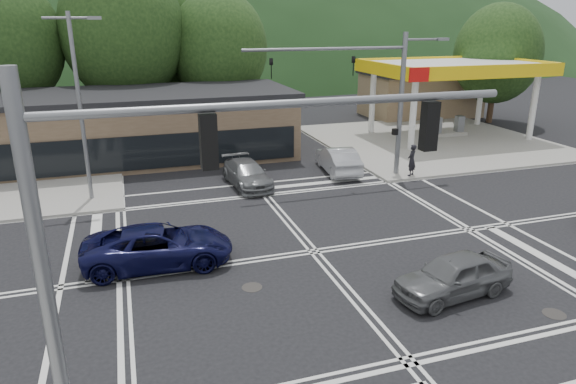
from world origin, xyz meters
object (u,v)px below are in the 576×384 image
object	(u,v)px
car_grey_center	(453,276)
car_queue_a	(338,160)
car_northbound	(247,174)
pedestrian	(412,160)
car_queue_b	(233,131)
car_blue_west	(158,246)

from	to	relation	value
car_grey_center	car_queue_a	distance (m)	14.49
car_northbound	pedestrian	world-z (taller)	pedestrian
car_northbound	car_grey_center	bearing A→B (deg)	-79.18
car_grey_center	car_queue_b	size ratio (longest dim) A/B	0.85
car_blue_west	car_northbound	size ratio (longest dim) A/B	1.17
car_queue_b	car_northbound	xyz separation A→B (m)	(-1.50, -10.56, -0.16)
car_blue_west	car_queue_b	distance (m)	20.05
car_blue_west	car_grey_center	size ratio (longest dim) A/B	1.31
car_queue_b	pedestrian	distance (m)	14.34
car_queue_a	car_queue_b	world-z (taller)	car_queue_b
pedestrian	car_grey_center	bearing A→B (deg)	29.74
car_blue_west	pedestrian	bearing A→B (deg)	-61.49
car_queue_b	pedestrian	world-z (taller)	pedestrian
car_grey_center	car_queue_a	size ratio (longest dim) A/B	0.88
car_queue_b	car_grey_center	bearing A→B (deg)	102.14
car_queue_b	car_northbound	size ratio (longest dim) A/B	1.05
car_blue_west	car_queue_a	bearing A→B (deg)	-46.91
car_blue_west	car_northbound	xyz separation A→B (m)	(5.34, 8.28, -0.08)
car_northbound	pedestrian	bearing A→B (deg)	-13.56
car_queue_a	car_queue_b	xyz separation A→B (m)	(-4.23, 9.72, 0.06)
car_grey_center	pedestrian	size ratio (longest dim) A/B	2.28
car_blue_west	car_grey_center	distance (m)	10.40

